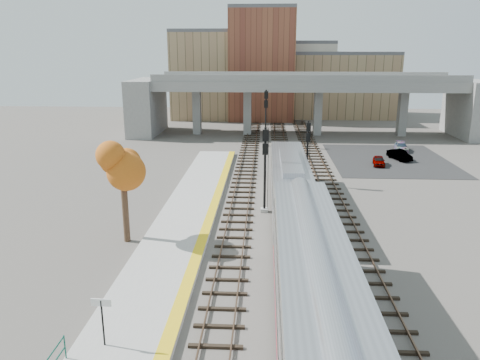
% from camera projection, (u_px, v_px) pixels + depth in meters
% --- Properties ---
extents(ground, '(160.00, 160.00, 0.00)m').
position_uv_depth(ground, '(280.00, 253.00, 30.96)').
color(ground, '#47423D').
rests_on(ground, ground).
extents(platform, '(4.50, 60.00, 0.35)m').
position_uv_depth(platform, '(172.00, 248.00, 31.30)').
color(platform, '#9E9E99').
rests_on(platform, ground).
extents(yellow_strip, '(0.70, 60.00, 0.01)m').
position_uv_depth(yellow_strip, '(200.00, 246.00, 31.15)').
color(yellow_strip, yellow).
rests_on(yellow_strip, platform).
extents(tracks, '(10.70, 95.00, 0.25)m').
position_uv_depth(tracks, '(287.00, 195.00, 42.91)').
color(tracks, black).
rests_on(tracks, ground).
extents(overpass, '(54.00, 12.00, 9.50)m').
position_uv_depth(overpass, '(305.00, 98.00, 72.41)').
color(overpass, slate).
rests_on(overpass, ground).
extents(buildings_far, '(43.00, 21.00, 20.60)m').
position_uv_depth(buildings_far, '(278.00, 76.00, 92.79)').
color(buildings_far, '#947C56').
rests_on(buildings_far, ground).
extents(parking_lot, '(14.00, 18.00, 0.04)m').
position_uv_depth(parking_lot, '(389.00, 159.00, 57.13)').
color(parking_lot, black).
rests_on(parking_lot, ground).
extents(locomotive, '(3.02, 19.05, 4.10)m').
position_uv_depth(locomotive, '(290.00, 183.00, 38.83)').
color(locomotive, '#A8AAB2').
rests_on(locomotive, ground).
extents(coach, '(3.03, 25.00, 5.00)m').
position_uv_depth(coach, '(320.00, 340.00, 16.96)').
color(coach, '#A8AAB2').
rests_on(coach, ground).
extents(signal_mast_near, '(0.60, 0.64, 7.07)m').
position_uv_depth(signal_mast_near, '(265.00, 171.00, 37.75)').
color(signal_mast_near, '#9E9E99').
rests_on(signal_mast_near, ground).
extents(signal_mast_mid, '(0.60, 0.64, 6.39)m').
position_uv_depth(signal_mast_mid, '(307.00, 155.00, 45.53)').
color(signal_mast_mid, '#9E9E99').
rests_on(signal_mast_mid, ground).
extents(signal_mast_far, '(0.60, 0.64, 7.73)m').
position_uv_depth(signal_mast_far, '(266.00, 118.00, 64.10)').
color(signal_mast_far, '#9E9E99').
rests_on(signal_mast_far, ground).
extents(station_sign, '(0.90, 0.09, 2.27)m').
position_uv_depth(station_sign, '(102.00, 312.00, 20.28)').
color(station_sign, black).
rests_on(station_sign, platform).
extents(tree, '(3.60, 3.60, 7.33)m').
position_uv_depth(tree, '(122.00, 166.00, 31.39)').
color(tree, '#382619').
rests_on(tree, ground).
extents(car_a, '(1.76, 3.36, 1.09)m').
position_uv_depth(car_a, '(379.00, 161.00, 53.99)').
color(car_a, '#99999E').
rests_on(car_a, parking_lot).
extents(car_b, '(2.48, 3.93, 1.22)m').
position_uv_depth(car_b, '(400.00, 155.00, 56.70)').
color(car_b, '#99999E').
rests_on(car_b, parking_lot).
extents(car_c, '(2.25, 4.15, 1.14)m').
position_uv_depth(car_c, '(401.00, 147.00, 61.58)').
color(car_c, '#99999E').
rests_on(car_c, parking_lot).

